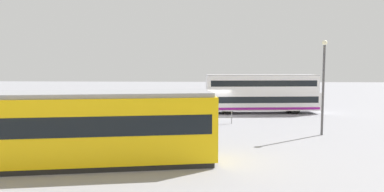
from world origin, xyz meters
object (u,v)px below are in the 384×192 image
pedestrian_near_railing (160,113)px  tram_yellow (57,128)px  info_sign (123,101)px  street_lamp (323,80)px  double_decker_bus (261,93)px

pedestrian_near_railing → tram_yellow: bearing=74.1°
tram_yellow → pedestrian_near_railing: (-3.09, -10.90, -0.77)m
info_sign → street_lamp: bearing=161.6°
double_decker_bus → info_sign: size_ratio=4.73×
pedestrian_near_railing → street_lamp: size_ratio=0.27×
double_decker_bus → tram_yellow: (12.18, 19.42, -0.22)m
info_sign → double_decker_bus: bearing=-154.7°
tram_yellow → info_sign: tram_yellow is taller
double_decker_bus → street_lamp: 11.57m
double_decker_bus → info_sign: (12.76, 6.02, -0.31)m
double_decker_bus → info_sign: double_decker_bus is taller
info_sign → street_lamp: 16.31m
double_decker_bus → tram_yellow: bearing=57.9°
double_decker_bus → tram_yellow: double_decker_bus is taller
info_sign → tram_yellow: bearing=92.5°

